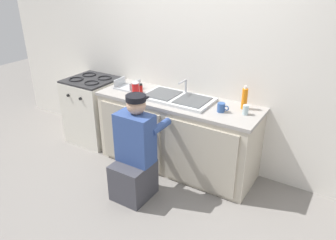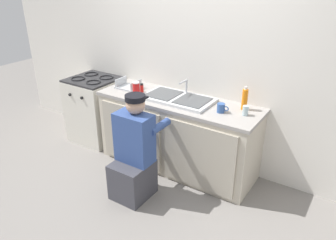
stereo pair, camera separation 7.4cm
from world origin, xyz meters
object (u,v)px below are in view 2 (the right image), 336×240
at_px(coffee_mug, 221,108).
at_px(soda_cup_red, 136,89).
at_px(stove_range, 95,109).
at_px(water_glass, 245,111).
at_px(spice_bottle_red, 142,88).
at_px(soap_bottle_orange, 245,99).
at_px(sink_double_basin, 178,98).
at_px(plumber_person, 134,156).
at_px(dish_rack_tray, 129,86).

bearing_deg(coffee_mug, soda_cup_red, -176.15).
relative_size(stove_range, water_glass, 8.92).
bearing_deg(spice_bottle_red, soap_bottle_orange, 7.49).
xyz_separation_m(water_glass, spice_bottle_red, (-1.28, -0.03, 0.00)).
bearing_deg(soap_bottle_orange, stove_range, -175.94).
height_order(water_glass, spice_bottle_red, spice_bottle_red).
xyz_separation_m(sink_double_basin, stove_range, (-1.32, -0.00, -0.44)).
xyz_separation_m(coffee_mug, soda_cup_red, (-1.04, -0.07, 0.03)).
relative_size(coffee_mug, soap_bottle_orange, 0.50).
distance_m(plumber_person, soap_bottle_orange, 1.28).
distance_m(plumber_person, dish_rack_tray, 1.04).
bearing_deg(coffee_mug, stove_range, 178.33).
bearing_deg(soda_cup_red, coffee_mug, 3.85).
bearing_deg(soda_cup_red, stove_range, 171.51).
bearing_deg(dish_rack_tray, sink_double_basin, -0.30).
bearing_deg(soda_cup_red, water_glass, 6.13).
xyz_separation_m(dish_rack_tray, soap_bottle_orange, (1.43, 0.14, 0.09)).
height_order(dish_rack_tray, soda_cup_red, soda_cup_red).
bearing_deg(dish_rack_tray, soap_bottle_orange, 5.55).
xyz_separation_m(water_glass, dish_rack_tray, (-1.50, -0.01, -0.03)).
relative_size(dish_rack_tray, spice_bottle_red, 2.67).
relative_size(plumber_person, spice_bottle_red, 10.52).
distance_m(coffee_mug, soda_cup_red, 1.04).
distance_m(plumber_person, water_glass, 1.21).
xyz_separation_m(stove_range, spice_bottle_red, (0.83, -0.01, 0.47)).
distance_m(sink_double_basin, spice_bottle_red, 0.49).
height_order(sink_double_basin, dish_rack_tray, sink_double_basin).
xyz_separation_m(plumber_person, spice_bottle_red, (-0.41, 0.69, 0.45)).
distance_m(stove_range, spice_bottle_red, 0.96).
bearing_deg(spice_bottle_red, soda_cup_red, -87.81).
height_order(plumber_person, coffee_mug, plumber_person).
distance_m(sink_double_basin, stove_range, 1.39).
bearing_deg(spice_bottle_red, coffee_mug, -2.23).
height_order(plumber_person, dish_rack_tray, plumber_person).
distance_m(plumber_person, spice_bottle_red, 0.92).
bearing_deg(water_glass, dish_rack_tray, -179.77).
distance_m(dish_rack_tray, soap_bottle_orange, 1.44).
relative_size(plumber_person, coffee_mug, 8.76).
distance_m(stove_range, soap_bottle_orange, 2.12).
xyz_separation_m(coffee_mug, spice_bottle_red, (-1.04, 0.04, 0.00)).
xyz_separation_m(stove_range, plumber_person, (1.24, -0.71, 0.02)).
xyz_separation_m(coffee_mug, soap_bottle_orange, (0.17, 0.20, 0.07)).
relative_size(stove_range, coffee_mug, 7.08).
bearing_deg(sink_double_basin, spice_bottle_red, -178.12).
distance_m(dish_rack_tray, coffee_mug, 1.27).
height_order(stove_range, plumber_person, plumber_person).
relative_size(water_glass, spice_bottle_red, 0.95).
bearing_deg(soap_bottle_orange, coffee_mug, -129.86).
relative_size(water_glass, soap_bottle_orange, 0.40).
bearing_deg(plumber_person, spice_bottle_red, 120.48).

